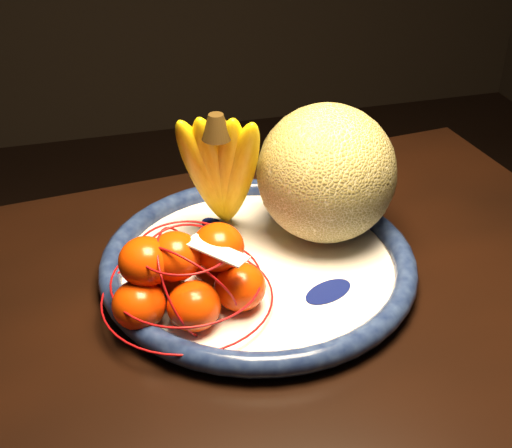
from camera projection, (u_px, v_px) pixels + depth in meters
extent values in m
cube|color=black|center=(94.00, 410.00, 0.75)|extent=(1.51, 1.00, 0.04)
cylinder|color=black|center=(410.00, 319.00, 1.42)|extent=(0.06, 0.06, 0.68)
cylinder|color=white|center=(258.00, 269.00, 0.91)|extent=(0.37, 0.37, 0.02)
torus|color=#070F32|center=(258.00, 262.00, 0.90)|extent=(0.40, 0.40, 0.03)
cylinder|color=white|center=(258.00, 272.00, 0.91)|extent=(0.18, 0.18, 0.01)
ellipsoid|color=#0B1451|center=(328.00, 292.00, 0.86)|extent=(0.15, 0.12, 0.00)
ellipsoid|color=#0B1451|center=(217.00, 228.00, 0.98)|extent=(0.10, 0.14, 0.00)
ellipsoid|color=#0B1451|center=(167.00, 278.00, 0.88)|extent=(0.11, 0.06, 0.00)
sphere|color=olive|center=(326.00, 173.00, 0.92)|extent=(0.18, 0.18, 0.18)
ellipsoid|color=yellow|center=(205.00, 168.00, 0.91)|extent=(0.12, 0.11, 0.20)
ellipsoid|color=yellow|center=(214.00, 168.00, 0.91)|extent=(0.10, 0.12, 0.20)
ellipsoid|color=yellow|center=(222.00, 166.00, 0.91)|extent=(0.07, 0.11, 0.20)
ellipsoid|color=yellow|center=(229.00, 168.00, 0.91)|extent=(0.05, 0.12, 0.20)
ellipsoid|color=yellow|center=(238.00, 170.00, 0.91)|extent=(0.06, 0.13, 0.20)
cone|color=black|center=(220.00, 100.00, 0.86)|extent=(0.04, 0.04, 0.03)
ellipsoid|color=#EE2D00|center=(139.00, 305.00, 0.79)|extent=(0.06, 0.06, 0.06)
ellipsoid|color=#EE2D00|center=(194.00, 306.00, 0.79)|extent=(0.06, 0.06, 0.06)
ellipsoid|color=#EE2D00|center=(240.00, 287.00, 0.82)|extent=(0.06, 0.06, 0.06)
ellipsoid|color=#EE2D00|center=(162.00, 271.00, 0.85)|extent=(0.06, 0.06, 0.06)
ellipsoid|color=#EE2D00|center=(217.00, 263.00, 0.86)|extent=(0.06, 0.06, 0.06)
ellipsoid|color=#EE2D00|center=(175.00, 256.00, 0.80)|extent=(0.06, 0.06, 0.06)
ellipsoid|color=#EE2D00|center=(218.00, 247.00, 0.81)|extent=(0.06, 0.06, 0.06)
ellipsoid|color=#EE2D00|center=(145.00, 262.00, 0.79)|extent=(0.06, 0.06, 0.06)
torus|color=#9D0A0D|center=(188.00, 296.00, 0.83)|extent=(0.22, 0.22, 0.00)
torus|color=#9D0A0D|center=(186.00, 278.00, 0.82)|extent=(0.19, 0.19, 0.00)
torus|color=#9D0A0D|center=(184.00, 247.00, 0.79)|extent=(0.12, 0.12, 0.00)
torus|color=#9D0A0D|center=(187.00, 282.00, 0.82)|extent=(0.14, 0.09, 0.12)
torus|color=#9D0A0D|center=(187.00, 282.00, 0.82)|extent=(0.10, 0.15, 0.12)
torus|color=#9D0A0D|center=(187.00, 282.00, 0.82)|extent=(0.14, 0.14, 0.12)
cube|color=white|center=(216.00, 250.00, 0.78)|extent=(0.07, 0.07, 0.01)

